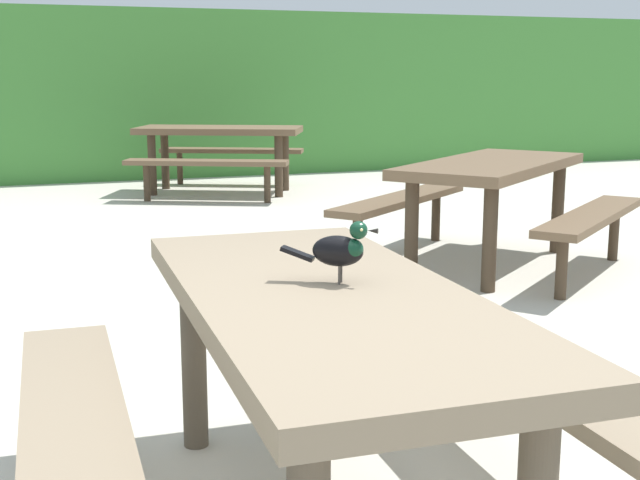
# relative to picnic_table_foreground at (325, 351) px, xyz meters

# --- Properties ---
(hedge_wall) EXTENTS (28.00, 2.18, 2.12)m
(hedge_wall) POSITION_rel_picnic_table_foreground_xyz_m (-0.18, 9.76, 0.50)
(hedge_wall) COLOR #428438
(hedge_wall) RESTS_ON ground
(picnic_table_foreground) EXTENTS (1.74, 1.83, 0.74)m
(picnic_table_foreground) POSITION_rel_picnic_table_foreground_xyz_m (0.00, 0.00, 0.00)
(picnic_table_foreground) COLOR #84725B
(picnic_table_foreground) RESTS_ON ground
(bird_grackle) EXTENTS (0.25, 0.18, 0.18)m
(bird_grackle) POSITION_rel_picnic_table_foreground_xyz_m (0.06, 0.04, 0.29)
(bird_grackle) COLOR black
(bird_grackle) RESTS_ON picnic_table_foreground
(picnic_table_mid_left) EXTENTS (2.38, 2.38, 0.74)m
(picnic_table_mid_left) POSITION_rel_picnic_table_foreground_xyz_m (2.32, 2.94, 0.00)
(picnic_table_mid_left) COLOR brown
(picnic_table_mid_left) RESTS_ON ground
(picnic_table_mid_right) EXTENTS (2.26, 2.25, 0.74)m
(picnic_table_mid_right) POSITION_rel_picnic_table_foreground_xyz_m (1.41, 7.21, 0.00)
(picnic_table_mid_right) COLOR brown
(picnic_table_mid_right) RESTS_ON ground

